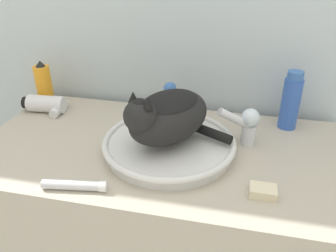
{
  "coord_description": "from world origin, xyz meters",
  "views": [
    {
      "loc": [
        0.22,
        -0.6,
        1.47
      ],
      "look_at": [
        0.03,
        0.26,
        0.99
      ],
      "focal_mm": 38.0,
      "sensor_mm": 36.0,
      "label": 1
    }
  ],
  "objects": [
    {
      "name": "cat",
      "position": [
        0.03,
        0.27,
        1.02
      ],
      "size": [
        0.33,
        0.32,
        0.18
      ],
      "rotation": [
        0.0,
        0.0,
        4.15
      ],
      "color": "black",
      "rests_on": "sink_basin"
    },
    {
      "name": "spray_bottle_trigger",
      "position": [
        -0.5,
        0.51,
        0.97
      ],
      "size": [
        0.06,
        0.06,
        0.17
      ],
      "color": "orange",
      "rests_on": "vanity_counter"
    },
    {
      "name": "faucet",
      "position": [
        0.25,
        0.36,
        0.97
      ],
      "size": [
        0.13,
        0.08,
        0.13
      ],
      "rotation": [
        0.0,
        0.0,
        -2.75
      ],
      "color": "silver",
      "rests_on": "vanity_counter"
    },
    {
      "name": "sink_basin",
      "position": [
        0.03,
        0.27,
        0.92
      ],
      "size": [
        0.39,
        0.39,
        0.04
      ],
      "color": "silver",
      "rests_on": "vanity_counter"
    },
    {
      "name": "soap_bar",
      "position": [
        0.3,
        0.13,
        0.91
      ],
      "size": [
        0.07,
        0.05,
        0.02
      ],
      "color": "beige",
      "rests_on": "vanity_counter"
    },
    {
      "name": "vanity_counter",
      "position": [
        0.0,
        0.29,
        0.45
      ],
      "size": [
        1.11,
        0.57,
        0.9
      ],
      "color": "#B2A893",
      "rests_on": "ground_plane"
    },
    {
      "name": "wall_back",
      "position": [
        0.0,
        0.63,
        1.2
      ],
      "size": [
        8.0,
        0.05,
        2.4
      ],
      "color": "silver",
      "rests_on": "ground_plane"
    },
    {
      "name": "cream_tube",
      "position": [
        -0.16,
        0.05,
        0.91
      ],
      "size": [
        0.17,
        0.05,
        0.03
      ],
      "rotation": [
        0.0,
        0.0,
        0.15
      ],
      "color": "silver",
      "rests_on": "vanity_counter"
    },
    {
      "name": "shampoo_bottle_tall",
      "position": [
        0.38,
        0.51,
        0.99
      ],
      "size": [
        0.06,
        0.06,
        0.2
      ],
      "color": "#335BB7",
      "rests_on": "vanity_counter"
    },
    {
      "name": "hair_dryer",
      "position": [
        -0.45,
        0.44,
        0.92
      ],
      "size": [
        0.16,
        0.1,
        0.06
      ],
      "rotation": [
        0.0,
        0.0,
        3.21
      ],
      "color": "silver",
      "rests_on": "vanity_counter"
    },
    {
      "name": "deodorant_stick",
      "position": [
        -0.02,
        0.51,
        0.96
      ],
      "size": [
        0.05,
        0.05,
        0.12
      ],
      "color": "silver",
      "rests_on": "vanity_counter"
    }
  ]
}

